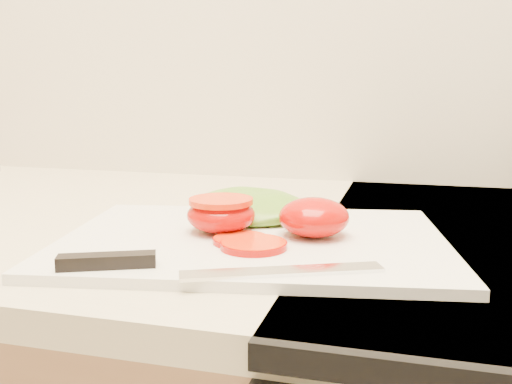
# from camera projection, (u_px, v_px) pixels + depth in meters

# --- Properties ---
(cutting_board) EXTENTS (0.44, 0.35, 0.01)m
(cutting_board) POSITION_uv_depth(u_px,v_px,m) (253.00, 241.00, 0.59)
(cutting_board) COLOR white
(cutting_board) RESTS_ON counter
(tomato_half_dome) EXTENTS (0.07, 0.07, 0.04)m
(tomato_half_dome) POSITION_uv_depth(u_px,v_px,m) (314.00, 217.00, 0.59)
(tomato_half_dome) COLOR #D10300
(tomato_half_dome) RESTS_ON cutting_board
(tomato_half_cut) EXTENTS (0.07, 0.07, 0.04)m
(tomato_half_cut) POSITION_uv_depth(u_px,v_px,m) (221.00, 213.00, 0.61)
(tomato_half_cut) COLOR #D10300
(tomato_half_cut) RESTS_ON cutting_board
(tomato_slice_0) EXTENTS (0.06, 0.06, 0.01)m
(tomato_slice_0) POSITION_uv_depth(u_px,v_px,m) (254.00, 245.00, 0.55)
(tomato_slice_0) COLOR #EF400B
(tomato_slice_0) RESTS_ON cutting_board
(tomato_slice_1) EXTENTS (0.06, 0.06, 0.01)m
(tomato_slice_1) POSITION_uv_depth(u_px,v_px,m) (241.00, 240.00, 0.57)
(tomato_slice_1) COLOR #EF400B
(tomato_slice_1) RESTS_ON cutting_board
(lettuce_leaf_0) EXTENTS (0.17, 0.13, 0.03)m
(lettuce_leaf_0) POSITION_uv_depth(u_px,v_px,m) (247.00, 206.00, 0.67)
(lettuce_leaf_0) COLOR #6A9F2A
(lettuce_leaf_0) RESTS_ON cutting_board
(knife) EXTENTS (0.27, 0.10, 0.01)m
(knife) POSITION_uv_depth(u_px,v_px,m) (175.00, 265.00, 0.48)
(knife) COLOR silver
(knife) RESTS_ON cutting_board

